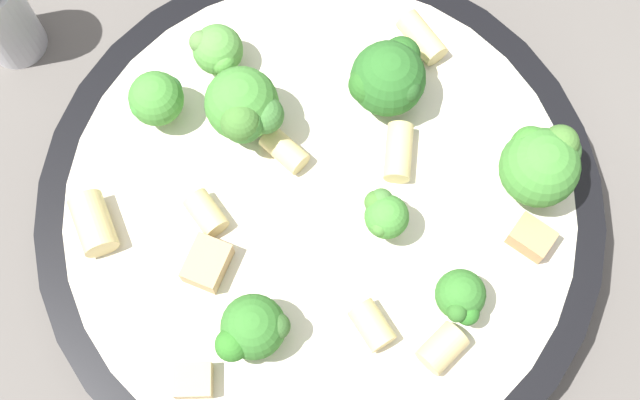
% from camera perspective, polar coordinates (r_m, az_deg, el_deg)
% --- Properties ---
extents(ground_plane, '(2.00, 2.00, 0.00)m').
position_cam_1_polar(ground_plane, '(0.49, 0.00, -1.58)').
color(ground_plane, '#5B5651').
extents(pasta_bowl, '(0.29, 0.29, 0.03)m').
position_cam_1_polar(pasta_bowl, '(0.47, 0.00, -0.90)').
color(pasta_bowl, black).
rests_on(pasta_bowl, ground_plane).
extents(broccoli_floret_0, '(0.02, 0.03, 0.03)m').
position_cam_1_polar(broccoli_floret_0, '(0.44, 8.99, -6.17)').
color(broccoli_floret_0, '#93B766').
rests_on(broccoli_floret_0, pasta_bowl).
extents(broccoli_floret_1, '(0.02, 0.02, 0.03)m').
position_cam_1_polar(broccoli_floret_1, '(0.44, 4.16, -0.95)').
color(broccoli_floret_1, '#84AD60').
rests_on(broccoli_floret_1, pasta_bowl).
extents(broccoli_floret_2, '(0.04, 0.03, 0.03)m').
position_cam_1_polar(broccoli_floret_2, '(0.42, -4.34, -8.23)').
color(broccoli_floret_2, '#84AD60').
rests_on(broccoli_floret_2, pasta_bowl).
extents(broccoli_floret_3, '(0.03, 0.03, 0.03)m').
position_cam_1_polar(broccoli_floret_3, '(0.47, -10.41, 6.39)').
color(broccoli_floret_3, '#93B766').
rests_on(broccoli_floret_3, pasta_bowl).
extents(broccoli_floret_4, '(0.04, 0.04, 0.05)m').
position_cam_1_polar(broccoli_floret_4, '(0.45, 14.07, 2.20)').
color(broccoli_floret_4, '#9EC175').
rests_on(broccoli_floret_4, pasta_bowl).
extents(broccoli_floret_5, '(0.03, 0.03, 0.03)m').
position_cam_1_polar(broccoli_floret_5, '(0.48, -6.59, 9.47)').
color(broccoli_floret_5, '#9EC175').
rests_on(broccoli_floret_5, pasta_bowl).
extents(broccoli_floret_6, '(0.04, 0.04, 0.04)m').
position_cam_1_polar(broccoli_floret_6, '(0.46, 4.38, 7.84)').
color(broccoli_floret_6, '#9EC175').
rests_on(broccoli_floret_6, pasta_bowl).
extents(broccoli_floret_7, '(0.04, 0.04, 0.04)m').
position_cam_1_polar(broccoli_floret_7, '(0.45, -4.89, 5.83)').
color(broccoli_floret_7, '#93B766').
rests_on(broccoli_floret_7, pasta_bowl).
extents(rigatoni_1, '(0.02, 0.03, 0.01)m').
position_cam_1_polar(rigatoni_1, '(0.46, 5.06, 3.07)').
color(rigatoni_1, '#E0C67F').
rests_on(rigatoni_1, pasta_bowl).
extents(rigatoni_2, '(0.03, 0.03, 0.01)m').
position_cam_1_polar(rigatoni_2, '(0.49, 6.53, 10.29)').
color(rigatoni_2, '#E0C67F').
rests_on(rigatoni_2, pasta_bowl).
extents(rigatoni_3, '(0.03, 0.03, 0.02)m').
position_cam_1_polar(rigatoni_3, '(0.46, -14.29, -2.02)').
color(rigatoni_3, '#E0C67F').
rests_on(rigatoni_3, pasta_bowl).
extents(rigatoni_4, '(0.02, 0.03, 0.01)m').
position_cam_1_polar(rigatoni_4, '(0.44, 3.35, -8.01)').
color(rigatoni_4, '#E0C67F').
rests_on(rigatoni_4, pasta_bowl).
extents(rigatoni_5, '(0.03, 0.03, 0.01)m').
position_cam_1_polar(rigatoni_5, '(0.46, -2.29, 3.21)').
color(rigatoni_5, '#E0C67F').
rests_on(rigatoni_5, pasta_bowl).
extents(rigatoni_6, '(0.03, 0.03, 0.02)m').
position_cam_1_polar(rigatoni_6, '(0.44, 7.83, -9.39)').
color(rigatoni_6, '#E0C67F').
rests_on(rigatoni_6, pasta_bowl).
extents(rigatoni_7, '(0.02, 0.03, 0.01)m').
position_cam_1_polar(rigatoni_7, '(0.45, -7.33, -0.53)').
color(rigatoni_7, '#E0C67F').
rests_on(rigatoni_7, pasta_bowl).
extents(chicken_chunk_0, '(0.02, 0.02, 0.01)m').
position_cam_1_polar(chicken_chunk_0, '(0.44, -8.11, -11.37)').
color(chicken_chunk_0, tan).
rests_on(chicken_chunk_0, pasta_bowl).
extents(chicken_chunk_1, '(0.03, 0.03, 0.01)m').
position_cam_1_polar(chicken_chunk_1, '(0.46, 13.38, -2.37)').
color(chicken_chunk_1, tan).
rests_on(chicken_chunk_1, pasta_bowl).
extents(chicken_chunk_2, '(0.03, 0.03, 0.01)m').
position_cam_1_polar(chicken_chunk_2, '(0.45, -7.24, -4.04)').
color(chicken_chunk_2, tan).
rests_on(chicken_chunk_2, pasta_bowl).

